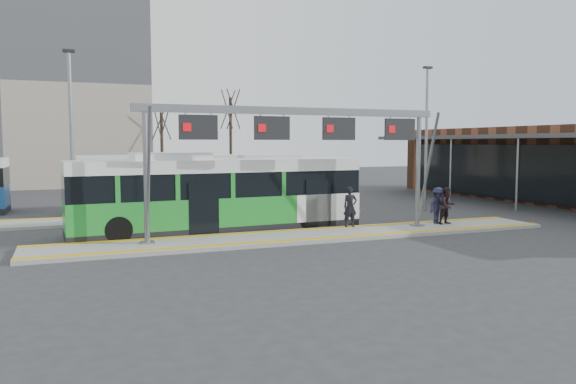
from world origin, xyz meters
The scene contains 16 objects.
ground centered at (0.00, 0.00, 0.00)m, with size 120.00×120.00×0.00m, color #2D2D30.
platform_main centered at (0.00, 0.00, 0.07)m, with size 22.00×3.00×0.15m, color gray.
platform_second centered at (-4.00, 8.00, 0.07)m, with size 20.00×3.00×0.15m, color gray.
tactile_main centered at (0.00, 0.00, 0.16)m, with size 22.00×2.65×0.02m.
tactile_second centered at (-4.00, 9.15, 0.16)m, with size 20.00×0.35×0.02m.
gantry centered at (-0.35, 0.25, 4.30)m, with size 13.00×1.68×5.20m.
apartment_block centered at (-14.00, 36.00, 9.21)m, with size 24.50×12.50×18.40m.
hero_bus centered at (-3.08, 2.96, 1.61)m, with size 12.87×3.34×3.51m.
bg_bus_green centered at (-2.38, 11.39, 1.59)m, with size 12.91×3.05×3.21m.
passenger_a centered at (2.48, 1.08, 1.06)m, with size 0.66×0.43×1.82m, color black.
passenger_b centered at (7.12, 0.26, 1.01)m, with size 0.83×0.65×1.71m, color black.
passenger_c centered at (6.82, 0.58, 1.00)m, with size 1.10×0.63×1.70m, color #1F1E37.
tree_left centered at (-1.28, 29.63, 5.66)m, with size 1.40×1.40×7.47m.
tree_mid centered at (5.51, 31.24, 7.07)m, with size 1.40×1.40×9.32m.
lamp_west centered at (-9.00, 5.04, 4.18)m, with size 0.50×0.25×7.88m.
lamp_east centered at (9.84, 5.85, 4.34)m, with size 0.50×0.25×8.19m.
Camera 1 is at (-9.24, -21.02, 3.90)m, focal length 35.00 mm.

